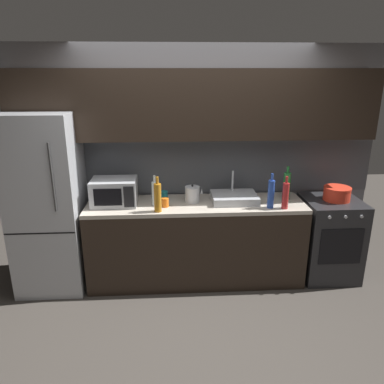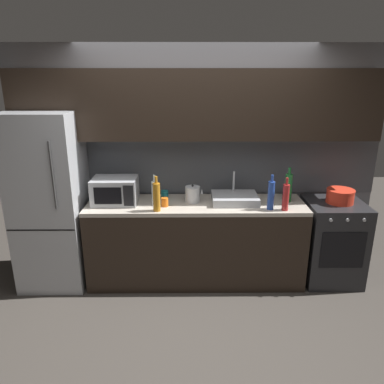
% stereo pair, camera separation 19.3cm
% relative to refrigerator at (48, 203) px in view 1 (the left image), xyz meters
% --- Properties ---
extents(ground_plane, '(10.00, 10.00, 0.00)m').
position_rel_refrigerator_xyz_m(ground_plane, '(1.53, -0.90, -0.93)').
color(ground_plane, '#3D3833').
extents(back_wall, '(4.03, 0.44, 2.50)m').
position_rel_refrigerator_xyz_m(back_wall, '(1.53, 0.30, 0.62)').
color(back_wall, slate).
rests_on(back_wall, ground).
extents(counter_run, '(2.29, 0.60, 0.90)m').
position_rel_refrigerator_xyz_m(counter_run, '(1.53, 0.00, -0.48)').
color(counter_run, black).
rests_on(counter_run, ground).
extents(refrigerator, '(0.68, 0.69, 1.86)m').
position_rel_refrigerator_xyz_m(refrigerator, '(0.00, 0.00, 0.00)').
color(refrigerator, '#ADAFB5').
rests_on(refrigerator, ground).
extents(oven_range, '(0.60, 0.62, 0.90)m').
position_rel_refrigerator_xyz_m(oven_range, '(3.01, -0.00, -0.48)').
color(oven_range, '#232326').
rests_on(oven_range, ground).
extents(microwave, '(0.46, 0.35, 0.27)m').
position_rel_refrigerator_xyz_m(microwave, '(0.68, 0.02, 0.11)').
color(microwave, '#A8AAAF').
rests_on(microwave, counter_run).
extents(sink_basin, '(0.48, 0.38, 0.30)m').
position_rel_refrigerator_xyz_m(sink_basin, '(1.94, 0.03, 0.01)').
color(sink_basin, '#ADAFB5').
rests_on(sink_basin, counter_run).
extents(kettle, '(0.19, 0.16, 0.19)m').
position_rel_refrigerator_xyz_m(kettle, '(1.49, 0.04, 0.06)').
color(kettle, '#B7BABF').
rests_on(kettle, counter_run).
extents(wine_bottle_red, '(0.07, 0.07, 0.34)m').
position_rel_refrigerator_xyz_m(wine_bottle_red, '(2.41, -0.21, 0.11)').
color(wine_bottle_red, '#A82323').
rests_on(wine_bottle_red, counter_run).
extents(wine_bottle_green, '(0.08, 0.08, 0.37)m').
position_rel_refrigerator_xyz_m(wine_bottle_green, '(2.50, 0.05, 0.13)').
color(wine_bottle_green, '#1E6B2D').
rests_on(wine_bottle_green, counter_run).
extents(wine_bottle_amber, '(0.07, 0.07, 0.36)m').
position_rel_refrigerator_xyz_m(wine_bottle_amber, '(1.13, -0.22, 0.12)').
color(wine_bottle_amber, '#B27019').
rests_on(wine_bottle_amber, counter_run).
extents(wine_bottle_blue, '(0.07, 0.07, 0.36)m').
position_rel_refrigerator_xyz_m(wine_bottle_blue, '(2.27, -0.19, 0.12)').
color(wine_bottle_blue, '#234299').
rests_on(wine_bottle_blue, counter_run).
extents(wine_bottle_clear, '(0.06, 0.06, 0.32)m').
position_rel_refrigerator_xyz_m(wine_bottle_clear, '(1.10, -0.04, 0.10)').
color(wine_bottle_clear, silver).
rests_on(wine_bottle_clear, counter_run).
extents(mug_orange, '(0.07, 0.07, 0.09)m').
position_rel_refrigerator_xyz_m(mug_orange, '(1.20, -0.09, 0.02)').
color(mug_orange, orange).
rests_on(mug_orange, counter_run).
extents(mug_teal, '(0.08, 0.08, 0.10)m').
position_rel_refrigerator_xyz_m(mug_teal, '(1.19, 0.12, 0.02)').
color(mug_teal, '#19666B').
rests_on(mug_teal, counter_run).
extents(cooking_pot, '(0.29, 0.29, 0.15)m').
position_rel_refrigerator_xyz_m(cooking_pot, '(3.04, 0.00, 0.04)').
color(cooking_pot, red).
rests_on(cooking_pot, oven_range).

